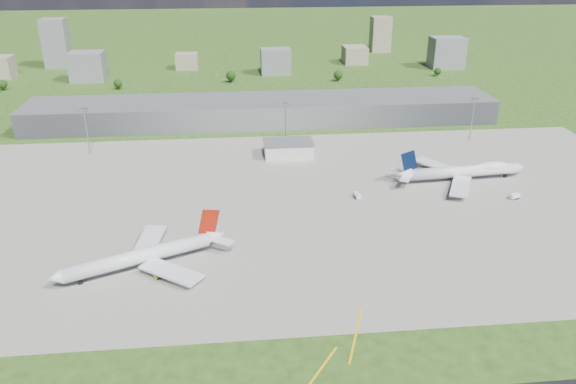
{
  "coord_description": "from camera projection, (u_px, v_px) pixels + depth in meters",
  "views": [
    {
      "loc": [
        -19.35,
        -189.67,
        108.83
      ],
      "look_at": [
        2.97,
        31.61,
        9.0
      ],
      "focal_mm": 35.0,
      "sensor_mm": 36.0,
      "label": 1
    }
  ],
  "objects": [
    {
      "name": "tree_e",
      "position": [
        338.0,
        75.0,
        472.27
      ],
      "size": [
        7.65,
        7.65,
        9.35
      ],
      "color": "#382314",
      "rests_on": "ground"
    },
    {
      "name": "ops_building",
      "position": [
        288.0,
        149.0,
        308.55
      ],
      "size": [
        26.0,
        16.0,
        8.0
      ],
      "primitive_type": "cube",
      "color": "silver",
      "rests_on": "ground"
    },
    {
      "name": "airliner_red_twin",
      "position": [
        145.0,
        256.0,
        202.91
      ],
      "size": [
        61.03,
        46.04,
        17.68
      ],
      "rotation": [
        0.0,
        0.0,
        3.55
      ],
      "color": "white",
      "rests_on": "ground"
    },
    {
      "name": "bldg_tall_w",
      "position": [
        56.0,
        43.0,
        519.78
      ],
      "size": [
        22.0,
        20.0,
        44.0
      ],
      "primitive_type": "cube",
      "color": "slate",
      "rests_on": "ground"
    },
    {
      "name": "tree_far_e",
      "position": [
        438.0,
        71.0,
        489.99
      ],
      "size": [
        6.3,
        6.3,
        7.7
      ],
      "color": "#382314",
      "rests_on": "ground"
    },
    {
      "name": "bldg_tall_e",
      "position": [
        380.0,
        34.0,
        596.1
      ],
      "size": [
        20.0,
        18.0,
        36.0
      ],
      "primitive_type": "cube",
      "color": "gray",
      "rests_on": "ground"
    },
    {
      "name": "van_white_far",
      "position": [
        515.0,
        196.0,
        258.13
      ],
      "size": [
        5.23,
        3.7,
        2.46
      ],
      "rotation": [
        0.0,
        0.0,
        0.35
      ],
      "color": "white",
      "rests_on": "ground"
    },
    {
      "name": "tree_w",
      "position": [
        118.0,
        83.0,
        446.98
      ],
      "size": [
        6.75,
        6.75,
        8.25
      ],
      "color": "#382314",
      "rests_on": "ground"
    },
    {
      "name": "mast_center",
      "position": [
        286.0,
        117.0,
        316.55
      ],
      "size": [
        3.5,
        2.0,
        25.9
      ],
      "color": "gray",
      "rests_on": "ground"
    },
    {
      "name": "apron",
      "position": [
        301.0,
        202.0,
        255.71
      ],
      "size": [
        360.0,
        190.0,
        0.08
      ],
      "primitive_type": "cube",
      "color": "gray",
      "rests_on": "ground"
    },
    {
      "name": "mast_east",
      "position": [
        473.0,
        112.0,
        326.62
      ],
      "size": [
        3.5,
        2.0,
        25.9
      ],
      "color": "gray",
      "rests_on": "ground"
    },
    {
      "name": "bldg_ce",
      "position": [
        355.0,
        55.0,
        542.07
      ],
      "size": [
        22.0,
        24.0,
        16.0
      ],
      "primitive_type": "cube",
      "color": "gray",
      "rests_on": "ground"
    },
    {
      "name": "bldg_cw",
      "position": [
        187.0,
        61.0,
        518.76
      ],
      "size": [
        20.0,
        18.0,
        14.0
      ],
      "primitive_type": "cube",
      "color": "gray",
      "rests_on": "ground"
    },
    {
      "name": "tree_c",
      "position": [
        231.0,
        76.0,
        468.43
      ],
      "size": [
        8.1,
        8.1,
        9.9
      ],
      "color": "#382314",
      "rests_on": "ground"
    },
    {
      "name": "terminal",
      "position": [
        263.0,
        111.0,
        365.2
      ],
      "size": [
        300.0,
        42.0,
        15.0
      ],
      "primitive_type": "cube",
      "color": "slate",
      "rests_on": "ground"
    },
    {
      "name": "mast_west",
      "position": [
        86.0,
        123.0,
        306.48
      ],
      "size": [
        3.5,
        2.0,
        25.9
      ],
      "color": "gray",
      "rests_on": "ground"
    },
    {
      "name": "tree_far_w",
      "position": [
        3.0,
        84.0,
        443.14
      ],
      "size": [
        7.2,
        7.2,
        8.8
      ],
      "color": "#382314",
      "rests_on": "ground"
    },
    {
      "name": "bldg_c",
      "position": [
        276.0,
        61.0,
        497.21
      ],
      "size": [
        26.0,
        20.0,
        22.0
      ],
      "primitive_type": "cube",
      "color": "slate",
      "rests_on": "ground"
    },
    {
      "name": "bldg_e",
      "position": [
        447.0,
        53.0,
        519.71
      ],
      "size": [
        30.0,
        22.0,
        28.0
      ],
      "primitive_type": "cube",
      "color": "slate",
      "rests_on": "ground"
    },
    {
      "name": "ground",
      "position": [
        265.0,
        129.0,
        354.65
      ],
      "size": [
        1400.0,
        1400.0,
        0.0
      ],
      "primitive_type": "plane",
      "color": "#264816",
      "rests_on": "ground"
    },
    {
      "name": "tug_yellow",
      "position": [
        160.0,
        275.0,
        197.86
      ],
      "size": [
        4.54,
        3.97,
        1.93
      ],
      "rotation": [
        0.0,
        0.0,
        0.55
      ],
      "color": "yellow",
      "rests_on": "ground"
    },
    {
      "name": "airliner_blue_quad",
      "position": [
        464.0,
        171.0,
        276.48
      ],
      "size": [
        67.63,
        52.92,
        17.65
      ],
      "rotation": [
        0.0,
        0.0,
        0.07
      ],
      "color": "white",
      "rests_on": "ground"
    },
    {
      "name": "van_white_near",
      "position": [
        357.0,
        196.0,
        258.81
      ],
      "size": [
        2.86,
        5.11,
        2.48
      ],
      "rotation": [
        0.0,
        0.0,
        1.73
      ],
      "color": "white",
      "rests_on": "ground"
    },
    {
      "name": "bldg_w",
      "position": [
        88.0,
        66.0,
        473.08
      ],
      "size": [
        28.0,
        22.0,
        24.0
      ],
      "primitive_type": "cube",
      "color": "slate",
      "rests_on": "ground"
    }
  ]
}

